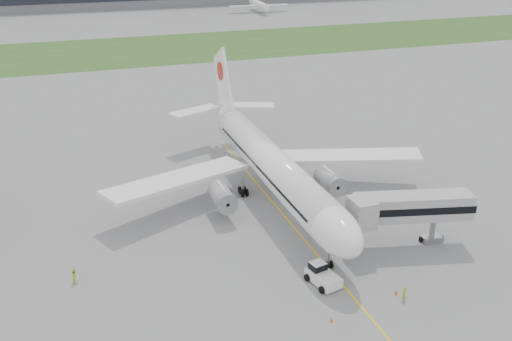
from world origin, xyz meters
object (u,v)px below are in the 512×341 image
object	(u,v)px
jet_bridge	(406,208)
ground_crew_near	(404,293)
pushback_tug	(322,275)
airliner	(269,162)

from	to	relation	value
jet_bridge	ground_crew_near	distance (m)	12.34
pushback_tug	ground_crew_near	size ratio (longest dim) A/B	2.56
ground_crew_near	airliner	bearing A→B (deg)	-106.78
ground_crew_near	jet_bridge	bearing A→B (deg)	-148.13
airliner	pushback_tug	world-z (taller)	airliner
pushback_tug	ground_crew_near	bearing A→B (deg)	-52.84
airliner	jet_bridge	xyz separation A→B (m)	(10.84, -18.27, -0.44)
pushback_tug	jet_bridge	xyz separation A→B (m)	(12.83, 3.92, 4.25)
jet_bridge	ground_crew_near	world-z (taller)	jet_bridge
airliner	pushback_tug	bearing A→B (deg)	-95.12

